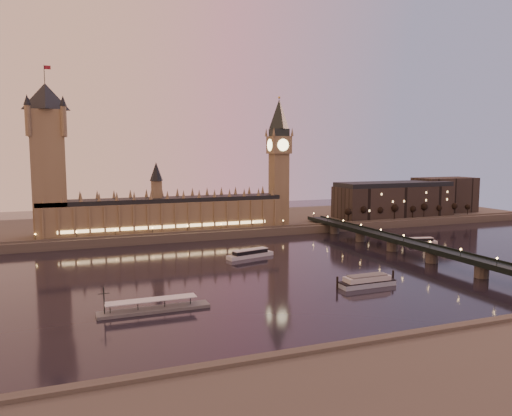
{
  "coord_description": "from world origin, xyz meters",
  "views": [
    {
      "loc": [
        -111.43,
        -252.93,
        66.04
      ],
      "look_at": [
        0.49,
        35.0,
        30.78
      ],
      "focal_mm": 35.0,
      "sensor_mm": 36.0,
      "label": 1
    }
  ],
  "objects_px": {
    "cruise_boat_b": "(420,241)",
    "moored_barge": "(367,281)",
    "pontoon_pier": "(154,308)",
    "cruise_boat_a": "(250,254)"
  },
  "relations": [
    {
      "from": "cruise_boat_a",
      "to": "cruise_boat_b",
      "type": "bearing_deg",
      "value": -14.94
    },
    {
      "from": "cruise_boat_a",
      "to": "moored_barge",
      "type": "xyz_separation_m",
      "value": [
        29.77,
        -84.01,
        0.37
      ]
    },
    {
      "from": "cruise_boat_a",
      "to": "cruise_boat_b",
      "type": "height_order",
      "value": "cruise_boat_a"
    },
    {
      "from": "cruise_boat_a",
      "to": "moored_barge",
      "type": "distance_m",
      "value": 89.13
    },
    {
      "from": "cruise_boat_a",
      "to": "cruise_boat_b",
      "type": "distance_m",
      "value": 130.51
    },
    {
      "from": "moored_barge",
      "to": "pontoon_pier",
      "type": "relative_size",
      "value": 0.73
    },
    {
      "from": "moored_barge",
      "to": "cruise_boat_b",
      "type": "bearing_deg",
      "value": 38.55
    },
    {
      "from": "cruise_boat_b",
      "to": "pontoon_pier",
      "type": "relative_size",
      "value": 0.53
    },
    {
      "from": "cruise_boat_b",
      "to": "pontoon_pier",
      "type": "height_order",
      "value": "pontoon_pier"
    },
    {
      "from": "cruise_boat_b",
      "to": "moored_barge",
      "type": "relative_size",
      "value": 0.72
    }
  ]
}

